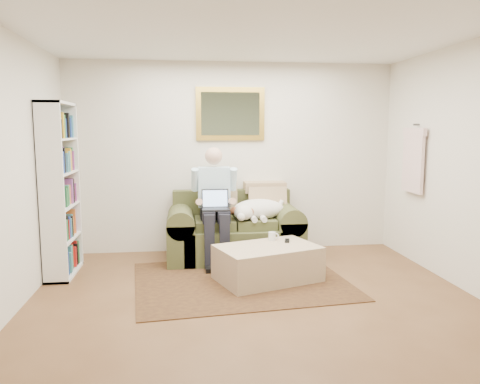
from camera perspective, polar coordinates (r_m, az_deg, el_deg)
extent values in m
cube|color=brown|center=(4.36, 2.77, -15.21)|extent=(4.50, 5.00, 0.01)
cube|color=white|center=(4.12, 3.02, 20.33)|extent=(4.50, 5.00, 0.01)
cube|color=silver|center=(6.51, -0.93, 4.21)|extent=(4.50, 0.01, 2.60)
cube|color=#331D14|center=(5.35, 0.07, -10.73)|extent=(2.49, 2.08, 0.01)
cube|color=#464525|center=(6.17, -0.67, -6.21)|extent=(1.32, 0.85, 0.43)
cube|color=#464525|center=(6.44, -1.05, -1.66)|extent=(1.60, 0.18, 0.44)
cube|color=#464525|center=(6.12, -7.20, -5.89)|extent=(0.35, 0.85, 0.88)
cube|color=#464525|center=(6.27, 5.69, -5.53)|extent=(0.35, 0.85, 0.88)
cube|color=#464525|center=(6.03, -3.09, -3.84)|extent=(0.50, 0.57, 0.12)
cube|color=#464525|center=(6.09, 1.82, -3.72)|extent=(0.50, 0.57, 0.12)
cube|color=black|center=(5.80, -2.97, -2.09)|extent=(0.34, 0.24, 0.02)
cube|color=black|center=(5.90, -3.06, -0.77)|extent=(0.34, 0.06, 0.23)
cube|color=#99BFF2|center=(5.89, -3.06, -0.78)|extent=(0.31, 0.05, 0.20)
cube|color=#D0B58A|center=(5.32, 3.38, -8.67)|extent=(1.26, 1.01, 0.40)
cylinder|color=white|center=(5.53, 3.92, -5.40)|extent=(0.08, 0.08, 0.10)
cube|color=black|center=(5.50, 5.77, -5.92)|extent=(0.09, 0.16, 0.02)
cube|color=gold|center=(6.47, -1.19, 9.50)|extent=(0.94, 0.04, 0.72)
cube|color=gray|center=(6.45, -1.17, 9.51)|extent=(0.80, 0.01, 0.58)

